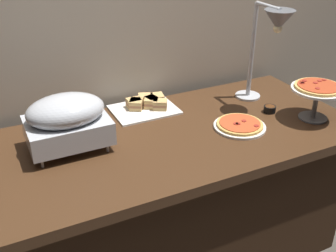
% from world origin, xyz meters
% --- Properties ---
extents(back_wall, '(4.40, 0.04, 2.40)m').
position_xyz_m(back_wall, '(0.00, 0.50, 1.20)').
color(back_wall, tan).
rests_on(back_wall, ground_plane).
extents(buffet_table, '(1.90, 0.84, 0.76)m').
position_xyz_m(buffet_table, '(0.00, 0.00, 0.39)').
color(buffet_table, '#422816').
rests_on(buffet_table, ground_plane).
extents(chafing_dish, '(0.36, 0.26, 0.25)m').
position_xyz_m(chafing_dish, '(-0.44, 0.09, 0.90)').
color(chafing_dish, '#B7BABF').
rests_on(chafing_dish, buffet_table).
extents(heat_lamp, '(0.15, 0.33, 0.54)m').
position_xyz_m(heat_lamp, '(0.62, 0.06, 1.18)').
color(heat_lamp, '#B7BABF').
rests_on(heat_lamp, buffet_table).
extents(pizza_plate_front, '(0.26, 0.26, 0.03)m').
position_xyz_m(pizza_plate_front, '(0.36, -0.09, 0.77)').
color(pizza_plate_front, white).
rests_on(pizza_plate_front, buffet_table).
extents(pizza_plate_center, '(0.26, 0.26, 0.19)m').
position_xyz_m(pizza_plate_center, '(0.76, -0.16, 0.91)').
color(pizza_plate_center, '#595B60').
rests_on(pizza_plate_center, buffet_table).
extents(sandwich_platter, '(0.34, 0.26, 0.06)m').
position_xyz_m(sandwich_platter, '(0.03, 0.31, 0.78)').
color(sandwich_platter, white).
rests_on(sandwich_platter, buffet_table).
extents(sauce_cup_near, '(0.06, 0.06, 0.04)m').
position_xyz_m(sauce_cup_near, '(0.60, -0.01, 0.78)').
color(sauce_cup_near, black).
rests_on(sauce_cup_near, buffet_table).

